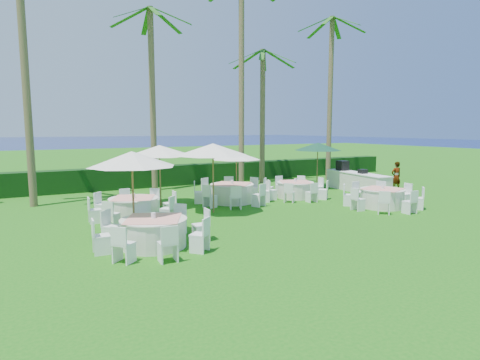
# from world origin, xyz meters

# --- Properties ---
(ground) EXTENTS (120.00, 120.00, 0.00)m
(ground) POSITION_xyz_m (0.00, 0.00, 0.00)
(ground) COLOR #156311
(ground) RESTS_ON ground
(hedge) EXTENTS (34.00, 1.00, 1.20)m
(hedge) POSITION_xyz_m (0.00, 12.00, 0.60)
(hedge) COLOR black
(hedge) RESTS_ON ground
(ocean) EXTENTS (260.00, 260.00, 0.00)m
(ocean) POSITION_xyz_m (0.00, 102.00, 0.00)
(ocean) COLOR #07114E
(ocean) RESTS_ON ground
(banquet_table_a) EXTENTS (3.34, 3.34, 1.00)m
(banquet_table_a) POSITION_xyz_m (-4.27, 0.17, 0.44)
(banquet_table_a) COLOR silver
(banquet_table_a) RESTS_ON ground
(banquet_table_c) EXTENTS (3.25, 3.25, 0.98)m
(banquet_table_c) POSITION_xyz_m (6.05, 1.10, 0.43)
(banquet_table_c) COLOR silver
(banquet_table_c) RESTS_ON ground
(banquet_table_d) EXTENTS (3.23, 3.23, 0.98)m
(banquet_table_d) POSITION_xyz_m (-3.87, 4.05, 0.43)
(banquet_table_d) COLOR silver
(banquet_table_d) RESTS_ON ground
(banquet_table_e) EXTENTS (3.38, 3.38, 1.04)m
(banquet_table_e) POSITION_xyz_m (0.92, 5.23, 0.46)
(banquet_table_e) COLOR silver
(banquet_table_e) RESTS_ON ground
(banquet_table_f) EXTENTS (3.15, 3.15, 0.95)m
(banquet_table_f) POSITION_xyz_m (4.25, 4.89, 0.42)
(banquet_table_f) COLOR silver
(banquet_table_f) RESTS_ON ground
(umbrella_a) EXTENTS (2.68, 2.68, 2.70)m
(umbrella_a) POSITION_xyz_m (-4.53, 1.39, 2.46)
(umbrella_a) COLOR brown
(umbrella_a) RESTS_ON ground
(umbrella_b) EXTENTS (3.02, 3.02, 2.79)m
(umbrella_b) POSITION_xyz_m (-0.75, 3.67, 2.55)
(umbrella_b) COLOR brown
(umbrella_b) RESTS_ON ground
(umbrella_c) EXTENTS (2.96, 2.96, 2.67)m
(umbrella_c) POSITION_xyz_m (-2.21, 5.99, 2.43)
(umbrella_c) COLOR brown
(umbrella_c) RESTS_ON ground
(umbrella_d) EXTENTS (2.44, 2.44, 2.24)m
(umbrella_d) POSITION_xyz_m (1.88, 6.59, 2.05)
(umbrella_d) COLOR brown
(umbrella_d) RESTS_ON ground
(umbrella_green) EXTENTS (2.66, 2.66, 2.58)m
(umbrella_green) POSITION_xyz_m (7.35, 7.00, 2.36)
(umbrella_green) COLOR brown
(umbrella_green) RESTS_ON ground
(buffet_table) EXTENTS (1.40, 4.47, 1.56)m
(buffet_table) POSITION_xyz_m (8.36, 4.94, 0.55)
(buffet_table) COLOR silver
(buffet_table) RESTS_ON ground
(staff_person) EXTENTS (0.65, 0.48, 1.61)m
(staff_person) POSITION_xyz_m (10.21, 3.90, 0.81)
(staff_person) COLOR gray
(staff_person) RESTS_ON ground
(palm_a) EXTENTS (4.38, 4.23, 10.85)m
(palm_a) POSITION_xyz_m (-7.10, 8.62, 5.90)
(palm_a) COLOR brown
(palm_a) RESTS_ON ground
(palm_b) EXTENTS (4.13, 4.40, 9.69)m
(palm_b) POSITION_xyz_m (-1.10, 10.53, 5.31)
(palm_b) COLOR brown
(palm_b) RESTS_ON ground
(palm_c) EXTENTS (4.40, 3.96, 11.77)m
(palm_c) POSITION_xyz_m (3.91, 9.74, 6.37)
(palm_c) COLOR brown
(palm_c) RESTS_ON ground
(palm_d) EXTENTS (4.41, 4.09, 8.14)m
(palm_d) POSITION_xyz_m (5.74, 10.38, 4.52)
(palm_d) COLOR brown
(palm_d) RESTS_ON ground
(palm_e) EXTENTS (4.11, 4.40, 10.50)m
(palm_e) POSITION_xyz_m (10.52, 9.69, 5.72)
(palm_e) COLOR brown
(palm_e) RESTS_ON ground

